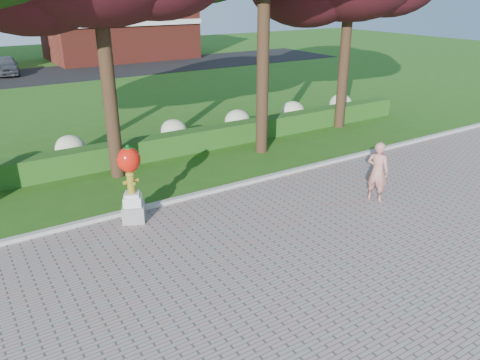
% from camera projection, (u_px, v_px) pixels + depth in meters
% --- Properties ---
extents(ground, '(100.00, 100.00, 0.00)m').
position_uv_depth(ground, '(272.00, 233.00, 11.95)').
color(ground, '#285916').
rests_on(ground, ground).
extents(walkway, '(40.00, 14.00, 0.04)m').
position_uv_depth(walkway, '(398.00, 318.00, 8.83)').
color(walkway, gray).
rests_on(walkway, ground).
extents(curb, '(40.00, 0.18, 0.15)m').
position_uv_depth(curb, '(214.00, 191.00, 14.27)').
color(curb, '#ADADA5').
rests_on(curb, ground).
extents(lawn_hedge, '(24.00, 0.70, 0.80)m').
position_uv_depth(lawn_hedge, '(161.00, 146.00, 17.26)').
color(lawn_hedge, '#154A15').
rests_on(lawn_hedge, ground).
extents(hydrangea_row, '(20.10, 1.10, 0.99)m').
position_uv_depth(hydrangea_row, '(164.00, 134.00, 18.27)').
color(hydrangea_row, beige).
rests_on(hydrangea_row, ground).
extents(street, '(50.00, 8.00, 0.02)m').
position_uv_depth(street, '(43.00, 75.00, 33.79)').
color(street, black).
rests_on(street, ground).
extents(building_right, '(12.00, 8.00, 6.40)m').
position_uv_depth(building_right, '(119.00, 21.00, 41.25)').
color(building_right, maroon).
rests_on(building_right, ground).
extents(hydrant_sculpture, '(0.76, 0.76, 2.12)m').
position_uv_depth(hydrant_sculpture, '(131.00, 182.00, 12.10)').
color(hydrant_sculpture, gray).
rests_on(hydrant_sculpture, walkway).
extents(woman, '(0.63, 0.76, 1.78)m').
position_uv_depth(woman, '(377.00, 172.00, 13.41)').
color(woman, '#B57467').
rests_on(woman, walkway).
extents(parked_car, '(1.97, 4.06, 1.34)m').
position_uv_depth(parked_car, '(6.00, 65.00, 33.77)').
color(parked_car, '#46484E').
rests_on(parked_car, street).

